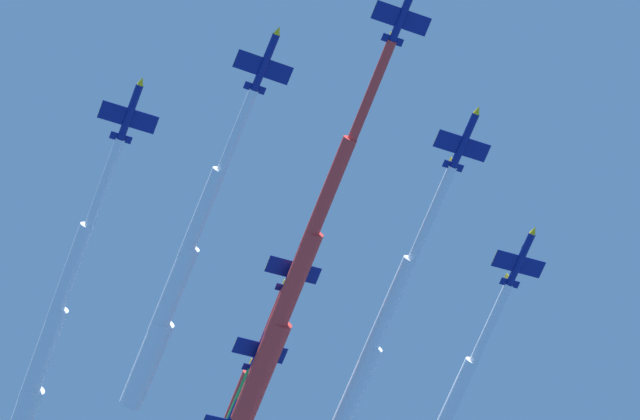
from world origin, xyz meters
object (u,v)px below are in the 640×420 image
object	(u,v)px
jet_port_inner	(352,400)
jet_starboard_mid	(43,357)
jet_starboard_inner	(174,292)
jet_lead	(293,288)

from	to	relation	value
jet_port_inner	jet_starboard_mid	bearing A→B (deg)	18.78
jet_port_inner	jet_starboard_inner	xyz separation A→B (m)	(23.16, 21.91, 0.60)
jet_lead	jet_port_inner	world-z (taller)	jet_port_inner
jet_port_inner	jet_starboard_inner	bearing A→B (deg)	43.40
jet_starboard_mid	jet_lead	bearing A→B (deg)	173.41
jet_starboard_inner	jet_lead	bearing A→B (deg)	-172.96
jet_lead	jet_starboard_mid	bearing A→B (deg)	-6.59
jet_port_inner	jet_starboard_inner	world-z (taller)	jet_starboard_inner
jet_starboard_inner	jet_port_inner	bearing A→B (deg)	-136.60
jet_starboard_inner	jet_starboard_mid	world-z (taller)	jet_starboard_inner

